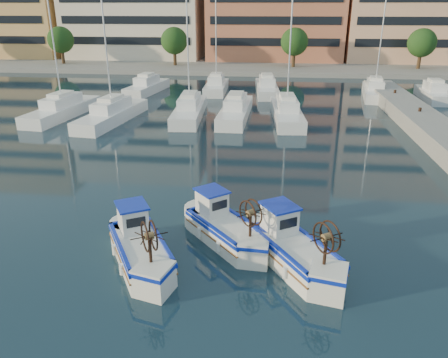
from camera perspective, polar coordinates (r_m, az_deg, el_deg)
ground at (r=16.89m, az=1.32°, el=-10.91°), size 300.00×300.00×0.00m
yacht_marina at (r=42.85m, az=0.86°, el=10.13°), size 37.67×23.94×11.50m
fishing_boat_a at (r=16.87m, az=-10.94°, el=-8.59°), size 3.39×4.22×2.56m
fishing_boat_b at (r=17.99m, az=0.06°, el=-6.18°), size 3.74×3.97×2.51m
fishing_boat_c at (r=16.61m, az=8.97°, el=-8.88°), size 3.60×4.31×2.63m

